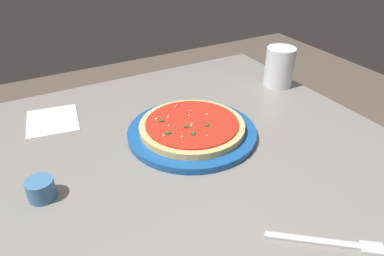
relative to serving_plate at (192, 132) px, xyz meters
name	(u,v)px	position (x,y,z in m)	size (l,w,h in m)	color
restaurant_table	(193,196)	(-0.02, -0.05, -0.15)	(0.91, 0.89, 0.77)	black
serving_plate	(192,132)	(0.00, 0.00, 0.00)	(0.30, 0.30, 0.02)	#195199
pizza	(192,126)	(0.00, 0.00, 0.02)	(0.25, 0.25, 0.02)	#DBB26B
cup_tall_drink	(279,67)	(0.37, 0.13, 0.05)	(0.09, 0.09, 0.12)	silver
cup_small_sauce	(41,189)	(-0.35, -0.05, 0.01)	(0.05, 0.05, 0.04)	teal
napkin_folded_right	(53,121)	(-0.28, 0.23, -0.01)	(0.12, 0.14, 0.00)	white
fork	(331,243)	(0.04, -0.39, -0.01)	(0.16, 0.13, 0.00)	silver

